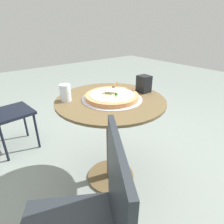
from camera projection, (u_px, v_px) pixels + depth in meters
ground_plane at (111, 176)px, 1.71m from camera, size 10.00×10.00×0.00m
patio_table at (111, 123)px, 1.47m from camera, size 0.81×0.81×0.76m
pizza_on_tray at (112, 97)px, 1.38m from camera, size 0.45×0.45×0.06m
pizza_server at (114, 87)px, 1.44m from camera, size 0.20×0.16×0.02m
drinking_cup at (65, 93)px, 1.33m from camera, size 0.08×0.08×0.12m
napkin_dispenser at (144, 84)px, 1.50m from camera, size 0.09×0.10×0.13m
patio_chair_near at (1, 108)px, 1.85m from camera, size 0.42×0.42×0.86m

